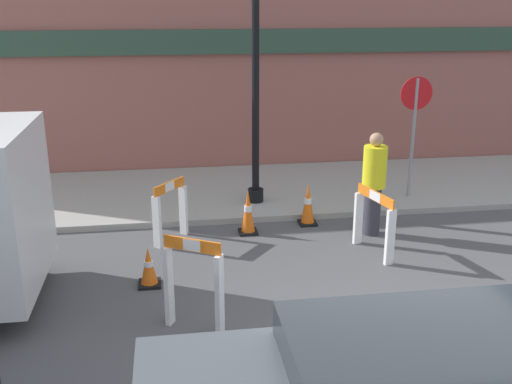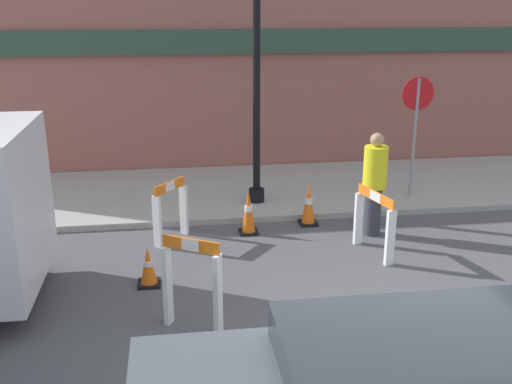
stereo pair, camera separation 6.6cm
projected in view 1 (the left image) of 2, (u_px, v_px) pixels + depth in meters
ground_plane at (384, 376)px, 6.12m from camera, size 60.00×60.00×0.00m
sidewalk_slab at (276, 189)px, 11.88m from camera, size 18.00×3.29×0.11m
storefront_facade at (263, 43)px, 12.66m from camera, size 18.00×0.22×5.50m
stop_sign at (415, 117)px, 10.85m from camera, size 0.60×0.06×2.24m
barricade_0 at (193, 283)px, 6.81m from camera, size 0.68×0.47×1.13m
barricade_1 at (374, 220)px, 8.88m from camera, size 0.35×0.91×0.99m
barricade_2 at (170, 210)px, 9.36m from camera, size 0.56×0.64×0.98m
traffic_cone_0 at (248, 212)px, 9.71m from camera, size 0.30×0.30×0.74m
traffic_cone_1 at (149, 267)px, 7.96m from camera, size 0.30×0.30×0.55m
traffic_cone_2 at (308, 204)px, 10.10m from camera, size 0.30×0.30×0.73m
person_worker at (374, 181)px, 9.52m from camera, size 0.51×0.51×1.68m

